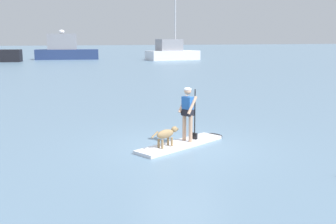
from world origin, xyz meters
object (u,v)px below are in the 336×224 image
Objects in this scene: dog at (166,134)px; moored_boat_outer at (172,52)px; person_paddler at (188,110)px; paddleboard at (185,143)px; moored_boat_port at (66,50)px.

moored_boat_outer is (20.32, 48.04, 0.75)m from dog.
moored_boat_outer is at bearing 67.81° from person_paddler.
paddleboard is 3.30× the size of dog.
person_paddler is (0.11, 0.05, 1.03)m from paddleboard.
person_paddler is 0.17× the size of moored_boat_port.
person_paddler is 55.87m from moored_boat_port.
person_paddler is at bearing -112.19° from moored_boat_outer.
moored_boat_port is (4.28, 55.71, 0.44)m from person_paddler.
moored_boat_outer is at bearing 67.08° from dog.
paddleboard is at bearing -94.50° from moored_boat_port.
person_paddler reaches higher than paddleboard.
person_paddler is 51.47m from moored_boat_outer.
moored_boat_port is at bearing 152.04° from moored_boat_outer.
moored_boat_outer reaches higher than dog.
moored_boat_outer is (19.55, 47.71, 1.18)m from paddleboard.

